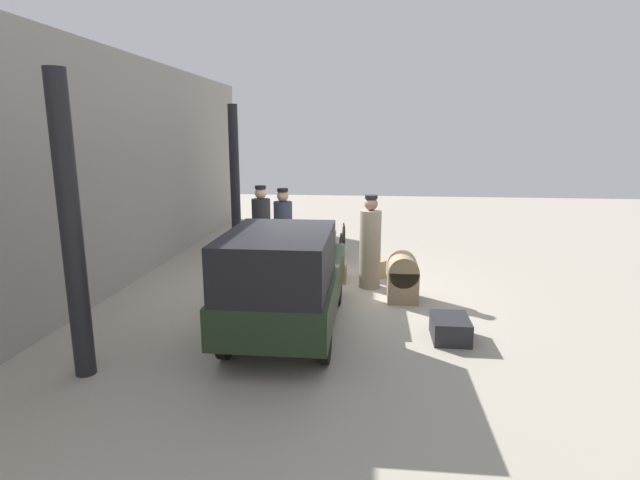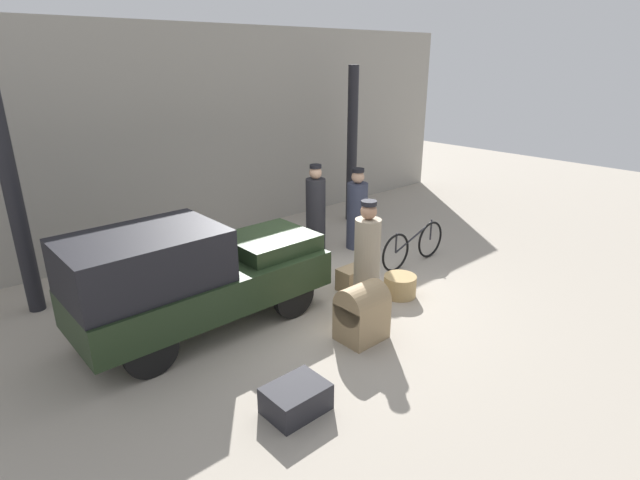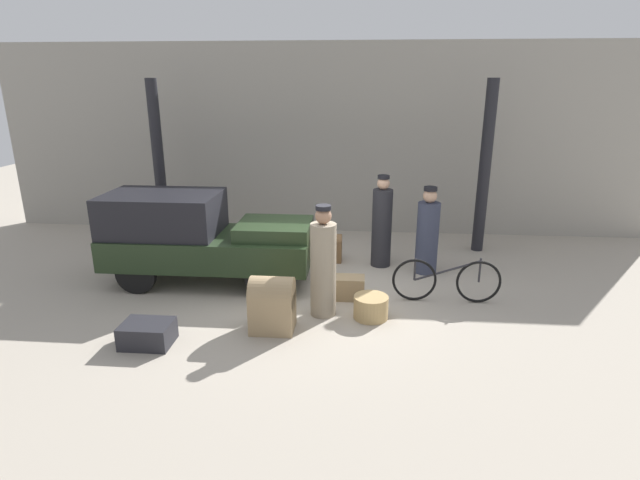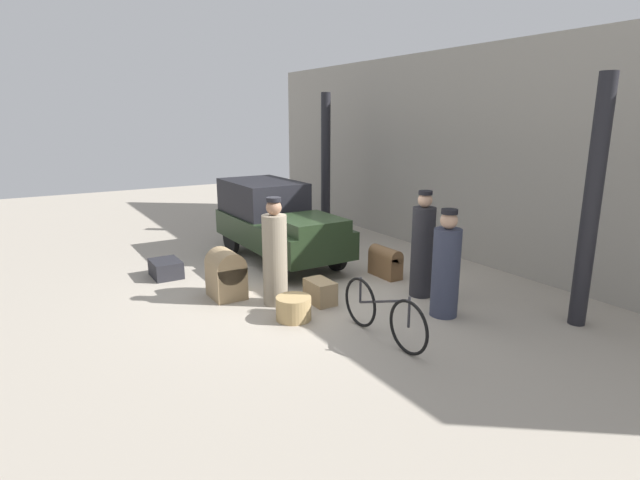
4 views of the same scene
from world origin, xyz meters
name	(u,v)px [view 4 (image 4 of 4)]	position (x,y,z in m)	size (l,w,h in m)	color
ground_plane	(305,289)	(0.00, 0.00, 0.00)	(30.00, 30.00, 0.00)	#A89E8E
station_building_facade	(469,156)	(0.00, 4.08, 2.25)	(16.00, 0.15, 4.50)	gray
canopy_pillar_left	(326,165)	(-3.66, 2.76, 1.84)	(0.25, 0.25, 3.68)	black
canopy_pillar_right	(592,205)	(3.52, 2.76, 1.84)	(0.25, 0.25, 3.68)	black
truck	(275,219)	(-2.09, 0.46, 0.90)	(3.75, 1.50, 1.67)	black
bicycle	(383,313)	(2.38, -0.11, 0.39)	(1.83, 0.04, 0.80)	black
wicker_basket	(294,308)	(1.10, -0.84, 0.18)	(0.55, 0.55, 0.37)	tan
porter_lifting_near_truck	(423,248)	(1.33, 1.59, 0.85)	(0.40, 0.40, 1.86)	#232328
conductor_in_dark_uniform	(275,256)	(0.33, -0.76, 0.83)	(0.41, 0.41, 1.81)	gray
porter_with_bicycle	(446,268)	(2.20, 1.27, 0.78)	(0.43, 0.43, 1.71)	#33384C
trunk_wicker_pale	(166,269)	(-2.09, -1.95, 0.17)	(0.71, 0.53, 0.33)	#232328
trunk_umber_medium	(226,274)	(-0.39, -1.36, 0.43)	(0.65, 0.54, 0.85)	#937A56
suitcase_black_upright	(385,261)	(0.16, 1.74, 0.31)	(0.73, 0.30, 0.59)	brown
suitcase_tan_flat	(320,292)	(0.71, -0.11, 0.20)	(0.57, 0.36, 0.39)	#937A56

